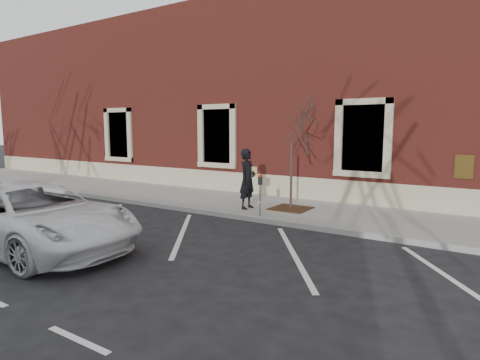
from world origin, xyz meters
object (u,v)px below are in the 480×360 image
Objects in this scene: parking_meter at (260,187)px; sapling at (292,124)px; man at (248,179)px; white_truck at (32,216)px.

parking_meter is 2.37m from sapling.
man reaches higher than parking_meter.
sapling reaches higher than parking_meter.
parking_meter is 5.99m from white_truck.
sapling is at bearing -27.79° from white_truck.
man is 0.36× the size of white_truck.
man is 2.23m from sapling.
parking_meter is at bearing -129.13° from man.
sapling is (0.31, 1.44, 1.85)m from parking_meter.
sapling is at bearing -59.69° from man.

